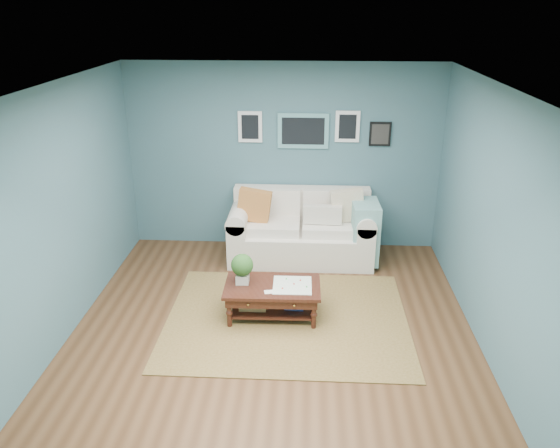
{
  "coord_description": "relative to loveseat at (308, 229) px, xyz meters",
  "views": [
    {
      "loc": [
        0.37,
        -5.14,
        3.45
      ],
      "look_at": [
        0.03,
        1.0,
        0.93
      ],
      "focal_mm": 35.0,
      "sensor_mm": 36.0,
      "label": 1
    }
  ],
  "objects": [
    {
      "name": "loveseat",
      "position": [
        0.0,
        0.0,
        0.0
      ],
      "size": [
        2.08,
        0.94,
        1.07
      ],
      "color": "white",
      "rests_on": "ground"
    },
    {
      "name": "room_shell",
      "position": [
        -0.36,
        -1.97,
        0.93
      ],
      "size": [
        5.0,
        5.02,
        2.7
      ],
      "color": "brown",
      "rests_on": "ground"
    },
    {
      "name": "coffee_table",
      "position": [
        -0.45,
        -1.63,
        -0.09
      ],
      "size": [
        1.11,
        0.66,
        0.77
      ],
      "rotation": [
        0.0,
        0.0,
        0.02
      ],
      "color": "black",
      "rests_on": "ground"
    },
    {
      "name": "area_rug",
      "position": [
        -0.22,
        -1.7,
        -0.43
      ],
      "size": [
        2.79,
        2.23,
        0.01
      ],
      "primitive_type": "cube",
      "color": "brown",
      "rests_on": "ground"
    }
  ]
}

